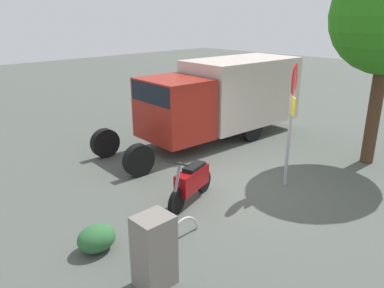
{
  "coord_description": "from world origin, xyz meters",
  "views": [
    {
      "loc": [
        7.24,
        5.54,
        4.22
      ],
      "look_at": [
        0.91,
        -0.91,
        1.09
      ],
      "focal_mm": 35.2,
      "sensor_mm": 36.0,
      "label": 1
    }
  ],
  "objects_px": {
    "box_truck_near": "(221,95)",
    "utility_cabinet": "(154,251)",
    "bike_rack_hoop": "(184,237)",
    "motorcycle": "(192,181)",
    "stop_sign": "(292,107)"
  },
  "relations": [
    {
      "from": "box_truck_near",
      "to": "utility_cabinet",
      "type": "xyz_separation_m",
      "value": [
        6.6,
        4.4,
        -0.92
      ]
    },
    {
      "from": "utility_cabinet",
      "to": "bike_rack_hoop",
      "type": "xyz_separation_m",
      "value": [
        -1.28,
        -0.68,
        -0.62
      ]
    },
    {
      "from": "motorcycle",
      "to": "stop_sign",
      "type": "bearing_deg",
      "value": 140.65
    },
    {
      "from": "motorcycle",
      "to": "stop_sign",
      "type": "height_order",
      "value": "stop_sign"
    },
    {
      "from": "box_truck_near",
      "to": "utility_cabinet",
      "type": "bearing_deg",
      "value": 37.66
    },
    {
      "from": "motorcycle",
      "to": "stop_sign",
      "type": "relative_size",
      "value": 0.56
    },
    {
      "from": "box_truck_near",
      "to": "stop_sign",
      "type": "relative_size",
      "value": 2.46
    },
    {
      "from": "utility_cabinet",
      "to": "stop_sign",
      "type": "bearing_deg",
      "value": -173.17
    },
    {
      "from": "motorcycle",
      "to": "utility_cabinet",
      "type": "bearing_deg",
      "value": 18.66
    },
    {
      "from": "bike_rack_hoop",
      "to": "box_truck_near",
      "type": "bearing_deg",
      "value": -145.01
    },
    {
      "from": "stop_sign",
      "to": "bike_rack_hoop",
      "type": "bearing_deg",
      "value": -1.59
    },
    {
      "from": "motorcycle",
      "to": "utility_cabinet",
      "type": "xyz_separation_m",
      "value": [
        2.46,
        1.64,
        0.1
      ]
    },
    {
      "from": "box_truck_near",
      "to": "bike_rack_hoop",
      "type": "xyz_separation_m",
      "value": [
        5.32,
        3.72,
        -1.54
      ]
    },
    {
      "from": "motorcycle",
      "to": "bike_rack_hoop",
      "type": "distance_m",
      "value": 1.61
    },
    {
      "from": "box_truck_near",
      "to": "bike_rack_hoop",
      "type": "height_order",
      "value": "box_truck_near"
    }
  ]
}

